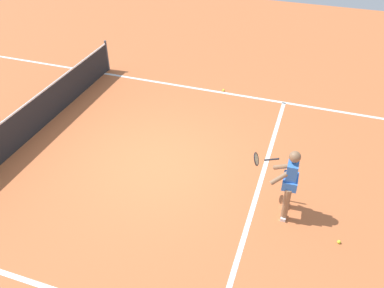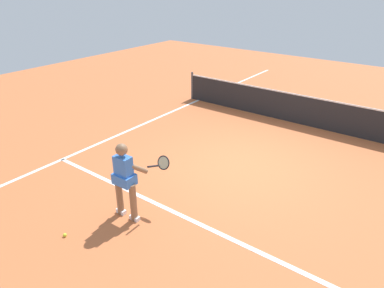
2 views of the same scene
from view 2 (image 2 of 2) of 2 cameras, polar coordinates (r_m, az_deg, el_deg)
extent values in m
plane|color=#C66638|center=(8.68, 7.59, -3.39)|extent=(26.97, 26.97, 0.00)
cube|color=white|center=(6.97, -2.64, -11.18)|extent=(7.44, 0.10, 0.01)
cube|color=white|center=(10.76, -9.82, 2.42)|extent=(0.10, 18.75, 0.01)
cylinder|color=#4C4C51|center=(13.23, 0.03, 9.52)|extent=(0.08, 0.08, 1.02)
cube|color=#232326|center=(11.42, 16.48, 5.50)|extent=(7.96, 0.02, 0.90)
cube|color=white|center=(11.27, 16.78, 7.74)|extent=(7.96, 0.02, 0.04)
cylinder|color=#8C6647|center=(6.88, -11.75, -8.35)|extent=(0.13, 0.13, 0.78)
cylinder|color=#8C6647|center=(6.66, -9.56, -9.41)|extent=(0.13, 0.13, 0.78)
cube|color=white|center=(7.08, -11.50, -10.71)|extent=(0.20, 0.10, 0.08)
cube|color=white|center=(6.86, -9.35, -11.80)|extent=(0.20, 0.10, 0.08)
cube|color=#3875D6|center=(6.43, -11.14, -4.08)|extent=(0.33, 0.21, 0.52)
cube|color=#3875D6|center=(6.53, -10.99, -5.61)|extent=(0.41, 0.29, 0.20)
sphere|color=#8C6647|center=(6.24, -11.45, -0.89)|extent=(0.22, 0.22, 0.22)
cylinder|color=#8C6647|center=(6.61, -11.15, -3.03)|extent=(0.30, 0.47, 0.37)
cylinder|color=#8C6647|center=(6.41, -9.26, -3.79)|extent=(0.27, 0.47, 0.37)
cylinder|color=black|center=(6.49, -6.38, -3.63)|extent=(0.05, 0.30, 0.14)
torus|color=black|center=(6.71, -4.69, -3.07)|extent=(0.29, 0.13, 0.28)
cylinder|color=beige|center=(6.71, -4.69, -3.07)|extent=(0.24, 0.10, 0.23)
sphere|color=#D1E533|center=(6.79, -20.07, -13.79)|extent=(0.07, 0.07, 0.07)
camera|label=1|loc=(11.02, -39.40, 29.93)|focal=37.22mm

